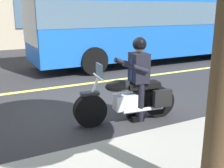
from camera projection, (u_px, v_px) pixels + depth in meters
name	position (u px, v px, depth m)	size (l,w,h in m)	color
ground_plane	(66.00, 111.00, 6.32)	(80.00, 80.00, 0.00)	#28282B
lane_center_stripe	(44.00, 89.00, 8.03)	(60.00, 0.16, 0.01)	#E5DB4C
motorcycle_main	(129.00, 100.00, 5.67)	(2.22, 0.76, 1.26)	black
rider_main	(138.00, 72.00, 5.59)	(0.67, 0.60, 1.74)	black
bus_near	(158.00, 19.00, 11.93)	(11.05, 2.70, 3.30)	blue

